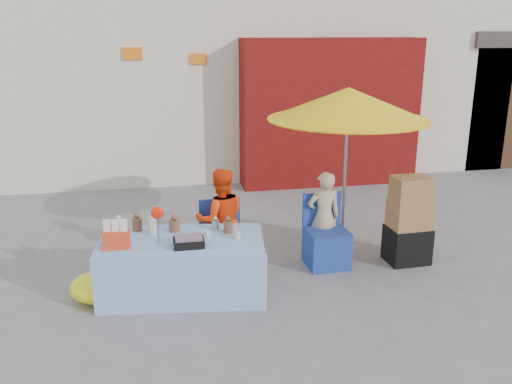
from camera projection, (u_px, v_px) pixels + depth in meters
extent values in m
plane|color=slate|center=(254.00, 299.00, 5.72)|extent=(80.00, 80.00, 0.00)
cube|color=silver|center=(192.00, 53.00, 11.65)|extent=(12.00, 5.00, 4.50)
cube|color=maroon|center=(330.00, 113.00, 9.69)|extent=(3.20, 0.60, 2.60)
cube|color=#4C331E|center=(486.00, 100.00, 12.21)|extent=(2.60, 3.00, 2.40)
cube|color=#3F3833|center=(494.00, 38.00, 11.82)|extent=(2.80, 3.20, 0.30)
cube|color=orange|center=(132.00, 53.00, 9.03)|extent=(0.32, 0.04, 0.20)
cube|color=orange|center=(199.00, 59.00, 9.26)|extent=(0.28, 0.04, 0.18)
cube|color=#8EA7E3|center=(183.00, 266.00, 5.73)|extent=(1.76, 0.96, 0.66)
cube|color=#8EA7E3|center=(181.00, 284.00, 5.37)|extent=(1.71, 0.25, 0.62)
cube|color=#8EA7E3|center=(185.00, 253.00, 6.11)|extent=(1.71, 0.25, 0.62)
cylinder|color=silver|center=(119.00, 227.00, 5.70)|extent=(0.11, 0.11, 0.16)
cylinder|color=brown|center=(137.00, 224.00, 5.80)|extent=(0.12, 0.12, 0.14)
cylinder|color=silver|center=(152.00, 226.00, 5.67)|extent=(0.10, 0.10, 0.19)
cylinder|color=brown|center=(174.00, 226.00, 5.78)|extent=(0.13, 0.13, 0.12)
cylinder|color=#B2B2B7|center=(216.00, 225.00, 5.83)|extent=(0.09, 0.09, 0.11)
cylinder|color=brown|center=(228.00, 227.00, 5.73)|extent=(0.11, 0.11, 0.13)
cylinder|color=silver|center=(207.00, 234.00, 5.60)|extent=(0.08, 0.08, 0.08)
cylinder|color=silver|center=(237.00, 235.00, 5.58)|extent=(0.08, 0.08, 0.08)
sphere|color=brown|center=(109.00, 236.00, 5.49)|extent=(0.13, 0.13, 0.13)
ellipsoid|color=red|center=(157.00, 213.00, 5.41)|extent=(0.14, 0.06, 0.13)
cube|color=red|center=(116.00, 240.00, 5.32)|extent=(0.28, 0.16, 0.18)
cube|color=black|center=(189.00, 243.00, 5.38)|extent=(0.33, 0.25, 0.08)
cube|color=navy|center=(223.00, 256.00, 6.25)|extent=(0.49, 0.47, 0.45)
cube|color=navy|center=(220.00, 215.00, 6.34)|extent=(0.48, 0.05, 0.40)
cube|color=navy|center=(327.00, 248.00, 6.48)|extent=(0.49, 0.47, 0.45)
cube|color=navy|center=(322.00, 209.00, 6.57)|extent=(0.48, 0.05, 0.40)
imported|color=#FF3D0D|center=(221.00, 220.00, 6.28)|extent=(0.61, 0.48, 1.23)
imported|color=tan|center=(324.00, 217.00, 6.53)|extent=(0.42, 0.28, 1.13)
cylinder|color=gray|center=(345.00, 178.00, 6.60)|extent=(0.04, 0.04, 2.00)
cone|color=yellow|center=(348.00, 104.00, 6.34)|extent=(1.90, 1.90, 0.38)
cylinder|color=yellow|center=(348.00, 119.00, 6.39)|extent=(1.90, 1.90, 0.02)
cube|color=black|center=(407.00, 244.00, 6.60)|extent=(0.50, 0.42, 0.44)
cube|color=#9E7147|center=(410.00, 214.00, 6.48)|extent=(0.47, 0.37, 0.34)
cube|color=#9E7147|center=(411.00, 189.00, 6.37)|extent=(0.44, 0.33, 0.30)
ellipsoid|color=yellow|center=(105.00, 286.00, 5.66)|extent=(0.73, 0.59, 0.32)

